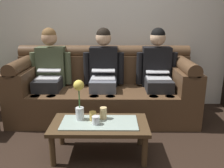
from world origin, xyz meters
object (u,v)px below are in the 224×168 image
at_px(couch, 104,91).
at_px(person_left, 50,70).
at_px(coffee_table, 99,127).
at_px(cup_far_center, 103,113).
at_px(person_right, 157,70).
at_px(cup_near_left, 93,116).
at_px(person_middle, 103,70).
at_px(flower_vase, 79,98).
at_px(cup_near_right, 96,120).

height_order(couch, person_left, person_left).
relative_size(coffee_table, cup_far_center, 8.04).
relative_size(person_right, cup_near_left, 13.52).
distance_m(couch, person_left, 0.79).
bearing_deg(coffee_table, person_right, 53.60).
bearing_deg(person_left, person_middle, 0.00).
distance_m(person_middle, cup_far_center, 0.94).
distance_m(person_middle, flower_vase, 0.95).
height_order(person_middle, person_right, same).
bearing_deg(person_right, cup_far_center, -127.46).
distance_m(person_right, cup_far_center, 1.17).
distance_m(couch, cup_far_center, 0.91).
xyz_separation_m(flower_vase, cup_near_left, (0.13, -0.02, -0.18)).
distance_m(person_middle, cup_near_left, 0.98).
relative_size(flower_vase, cup_near_right, 5.07).
relative_size(person_right, cup_far_center, 10.18).
height_order(person_right, cup_near_right, person_right).
height_order(person_left, flower_vase, person_left).
distance_m(person_middle, person_right, 0.73).
height_order(couch, coffee_table, couch).
xyz_separation_m(person_middle, cup_far_center, (0.04, -0.91, -0.24)).
distance_m(flower_vase, cup_near_left, 0.23).
bearing_deg(person_middle, person_left, -180.00).
bearing_deg(cup_far_center, cup_near_left, -158.52).
height_order(person_middle, flower_vase, person_middle).
height_order(coffee_table, cup_far_center, cup_far_center).
xyz_separation_m(flower_vase, cup_near_right, (0.17, -0.11, -0.19)).
bearing_deg(person_middle, flower_vase, -102.18).
bearing_deg(cup_near_right, person_middle, 88.18).
height_order(person_middle, cup_far_center, person_middle).
bearing_deg(couch, cup_near_right, -91.81).
xyz_separation_m(coffee_table, cup_far_center, (0.04, 0.08, 0.11)).
distance_m(person_left, person_right, 1.46).
bearing_deg(cup_near_right, couch, 88.19).
relative_size(person_middle, cup_near_left, 13.52).
xyz_separation_m(person_left, flower_vase, (0.53, -0.93, -0.07)).
bearing_deg(cup_far_center, person_right, 52.54).
bearing_deg(coffee_table, cup_near_right, -124.17).
xyz_separation_m(person_left, person_middle, (0.73, 0.00, -0.00)).
distance_m(coffee_table, cup_far_center, 0.15).
height_order(person_left, cup_near_left, person_left).
bearing_deg(cup_far_center, couch, 92.27).
xyz_separation_m(cup_near_right, cup_far_center, (0.07, 0.13, 0.02)).
distance_m(coffee_table, flower_vase, 0.35).
relative_size(couch, cup_near_right, 29.80).
bearing_deg(flower_vase, person_right, 44.92).
bearing_deg(person_middle, person_right, 0.01).
distance_m(person_right, cup_near_left, 1.27).
relative_size(person_left, cup_near_right, 14.98).
bearing_deg(flower_vase, person_left, 119.74).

